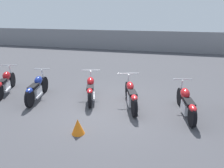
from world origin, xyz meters
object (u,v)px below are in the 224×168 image
Objects in this scene: motorcycle_slot_2 at (91,89)px; traffic_cone_near at (78,127)px; motorcycle_slot_3 at (131,95)px; motorcycle_slot_1 at (37,89)px; motorcycle_slot_0 at (6,83)px; motorcycle_slot_4 at (186,102)px.

traffic_cone_near is (0.53, -2.30, -0.22)m from motorcycle_slot_2.
motorcycle_slot_1 is at bearing 163.87° from motorcycle_slot_3.
motorcycle_slot_3 is 4.83× the size of traffic_cone_near.
motorcycle_slot_3 reaches higher than motorcycle_slot_1.
motorcycle_slot_0 reaches higher than motorcycle_slot_2.
motorcycle_slot_1 reaches higher than motorcycle_slot_2.
motorcycle_slot_3 reaches higher than motorcycle_slot_2.
motorcycle_slot_2 is at bearing 162.52° from motorcycle_slot_4.
motorcycle_slot_4 is (1.74, -0.11, -0.01)m from motorcycle_slot_3.
motorcycle_slot_0 is 0.97× the size of motorcycle_slot_1.
motorcycle_slot_0 is 5.02m from motorcycle_slot_3.
motorcycle_slot_4 is at bearing -25.20° from motorcycle_slot_2.
traffic_cone_near is (-1.00, -2.06, -0.22)m from motorcycle_slot_3.
motorcycle_slot_0 is 4.88× the size of traffic_cone_near.
motorcycle_slot_1 is 5.17m from motorcycle_slot_4.
motorcycle_slot_1 is 0.97× the size of motorcycle_slot_4.
motorcycle_slot_3 is at bearing 64.18° from traffic_cone_near.
motorcycle_slot_0 is at bearing 159.68° from motorcycle_slot_3.
motorcycle_slot_4 is (5.17, 0.12, -0.01)m from motorcycle_slot_1.
traffic_cone_near is at bearing -96.03° from motorcycle_slot_2.
motorcycle_slot_0 is 4.54m from traffic_cone_near.
motorcycle_slot_2 is 1.55m from motorcycle_slot_3.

